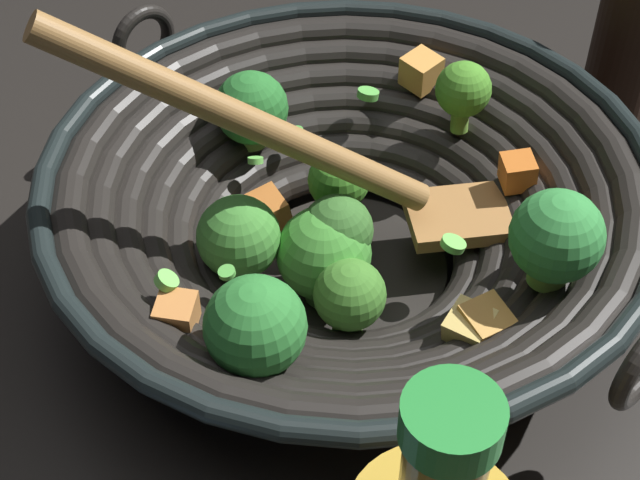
{
  "coord_description": "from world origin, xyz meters",
  "views": [
    {
      "loc": [
        0.3,
        -0.33,
        0.48
      ],
      "look_at": [
        -0.02,
        -0.01,
        0.03
      ],
      "focal_mm": 54.76,
      "sensor_mm": 36.0,
      "label": 1
    }
  ],
  "objects": [
    {
      "name": "soy_sauce_bottle",
      "position": [
        0.03,
        0.26,
        0.07
      ],
      "size": [
        0.05,
        0.05,
        0.18
      ],
      "color": "black",
      "rests_on": "ground"
    },
    {
      "name": "ground_plane",
      "position": [
        0.0,
        0.0,
        0.0
      ],
      "size": [
        4.0,
        4.0,
        0.0
      ],
      "primitive_type": "plane",
      "color": "black"
    },
    {
      "name": "wok",
      "position": [
        0.0,
        -0.0,
        0.06
      ],
      "size": [
        0.42,
        0.39,
        0.22
      ],
      "color": "black",
      "rests_on": "ground"
    }
  ]
}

